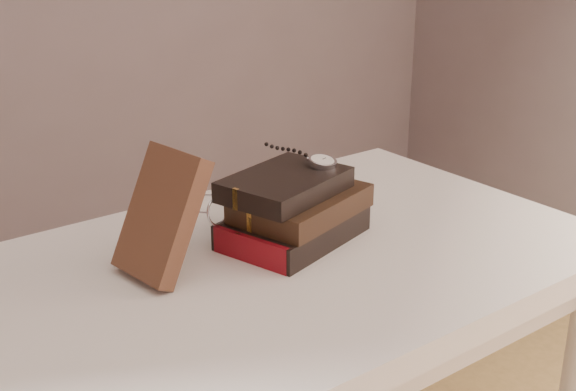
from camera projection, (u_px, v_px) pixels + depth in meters
table at (272, 313)px, 1.16m from camera, size 1.00×0.60×0.75m
book_stack at (294, 209)px, 1.17m from camera, size 0.25×0.20×0.11m
journal at (161, 215)px, 1.05m from camera, size 0.12×0.13×0.18m
pocket_watch at (319, 160)px, 1.19m from camera, size 0.06×0.15×0.02m
eyeglasses at (224, 207)px, 1.15m from camera, size 0.11×0.12×0.04m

